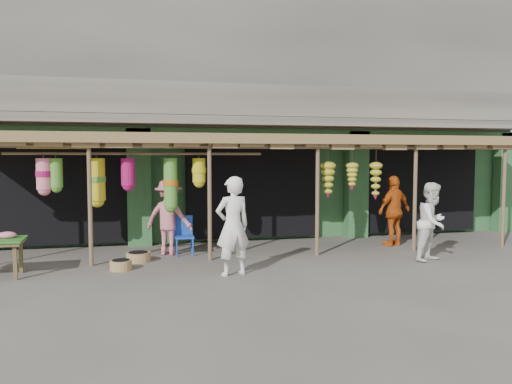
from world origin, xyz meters
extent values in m
plane|color=#514C47|center=(0.00, 0.00, 0.00)|extent=(80.00, 80.00, 0.00)
cube|color=gray|center=(0.00, 5.00, 5.00)|extent=(16.00, 6.00, 4.00)
cube|color=#2D6033|center=(0.00, 5.15, 1.50)|extent=(16.00, 5.70, 3.00)
cube|color=gray|center=(0.00, 1.65, 3.20)|extent=(16.00, 0.90, 0.22)
cube|color=gray|center=(0.00, 1.25, 3.70)|extent=(16.00, 0.10, 0.80)
cube|color=#2D6033|center=(0.00, 2.05, 2.85)|extent=(16.00, 0.35, 0.35)
cube|color=yellow|center=(-5.00, 1.97, 2.75)|extent=(1.70, 0.06, 0.55)
cube|color=#B21414|center=(-5.00, 1.93, 2.75)|extent=(1.30, 0.02, 0.30)
cube|color=black|center=(-5.00, 3.00, 1.35)|extent=(3.60, 2.00, 2.50)
cube|color=black|center=(0.00, 3.00, 1.35)|extent=(3.60, 2.00, 2.50)
cube|color=black|center=(5.00, 3.00, 1.35)|extent=(3.60, 2.00, 2.50)
cube|color=#2D6033|center=(-3.00, 2.05, 1.50)|extent=(0.60, 0.35, 3.00)
cube|color=#2D6033|center=(3.00, 2.05, 1.50)|extent=(0.60, 0.35, 3.00)
cube|color=#2D6033|center=(7.90, 2.05, 1.50)|extent=(0.60, 0.35, 3.00)
cylinder|color=brown|center=(-4.00, -0.20, 1.30)|extent=(0.09, 0.09, 2.60)
cylinder|color=brown|center=(-1.50, -0.20, 1.30)|extent=(0.09, 0.09, 2.60)
cylinder|color=brown|center=(1.00, -0.20, 1.30)|extent=(0.09, 0.09, 2.60)
cylinder|color=brown|center=(3.50, -0.20, 1.30)|extent=(0.09, 0.09, 2.60)
cylinder|color=brown|center=(6.00, -0.20, 1.30)|extent=(0.09, 0.09, 2.60)
cylinder|color=brown|center=(-0.25, -0.20, 2.50)|extent=(12.90, 0.08, 0.08)
cylinder|color=brown|center=(-3.00, 0.20, 2.35)|extent=(5.50, 0.06, 0.06)
cube|color=brown|center=(0.00, 0.90, 2.68)|extent=(14.00, 2.70, 0.22)
cube|color=brown|center=(-5.26, -1.13, 0.31)|extent=(0.07, 0.07, 0.63)
cube|color=brown|center=(-5.28, -0.55, 0.31)|extent=(0.07, 0.07, 0.63)
ellipsoid|color=pink|center=(-5.47, -0.73, 0.78)|extent=(0.33, 0.27, 0.14)
cylinder|color=#1B44B0|center=(-2.18, 0.33, 0.20)|extent=(0.04, 0.04, 0.41)
cylinder|color=#1B44B0|center=(-1.82, 0.33, 0.20)|extent=(0.04, 0.04, 0.41)
cylinder|color=#1B44B0|center=(-2.18, 0.70, 0.20)|extent=(0.04, 0.04, 0.41)
cylinder|color=#1B44B0|center=(-1.82, 0.69, 0.20)|extent=(0.04, 0.04, 0.41)
cube|color=#1B44B0|center=(-2.00, 0.51, 0.43)|extent=(0.43, 0.43, 0.05)
cube|color=#1B44B0|center=(-2.00, 0.72, 0.67)|extent=(0.43, 0.04, 0.46)
cylinder|color=olive|center=(-3.04, 0.02, 0.10)|extent=(0.54, 0.54, 0.20)
cylinder|color=olive|center=(-3.39, -0.74, 0.10)|extent=(0.56, 0.56, 0.20)
imported|color=white|center=(-1.26, -1.67, 0.95)|extent=(0.79, 0.62, 1.91)
imported|color=white|center=(3.24, -1.38, 0.86)|extent=(1.05, 0.98, 1.72)
imported|color=#CA5413|center=(3.36, 0.54, 0.90)|extent=(1.14, 0.76, 1.80)
imported|color=#CB6B7A|center=(-2.34, 0.67, 0.89)|extent=(1.32, 1.13, 1.77)
camera|label=1|loc=(-3.00, -11.02, 2.28)|focal=35.00mm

